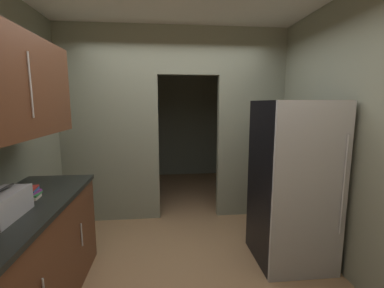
{
  "coord_description": "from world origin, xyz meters",
  "views": [
    {
      "loc": [
        -0.14,
        -2.36,
        1.7
      ],
      "look_at": [
        0.14,
        0.38,
        1.27
      ],
      "focal_mm": 24.47,
      "sensor_mm": 36.0,
      "label": 1
    }
  ],
  "objects": [
    {
      "name": "refrigerator",
      "position": [
        1.18,
        0.18,
        0.86
      ],
      "size": [
        0.73,
        0.75,
        1.72
      ],
      "color": "black",
      "rests_on": "ground"
    },
    {
      "name": "upper_cabinet_counterside",
      "position": [
        -1.26,
        -0.39,
        1.82
      ],
      "size": [
        0.36,
        1.57,
        0.76
      ],
      "color": "brown"
    },
    {
      "name": "ground",
      "position": [
        0.0,
        0.0,
        0.0
      ],
      "size": [
        20.0,
        20.0,
        0.0
      ],
      "primitive_type": "plane",
      "color": "#93704C"
    },
    {
      "name": "adjoining_room_shell",
      "position": [
        0.0,
        3.1,
        1.37
      ],
      "size": [
        3.18,
        2.46,
        2.74
      ],
      "color": "gray",
      "rests_on": "ground"
    },
    {
      "name": "kitchen_partition",
      "position": [
        -0.05,
        1.42,
        1.46
      ],
      "size": [
        3.18,
        0.12,
        2.74
      ],
      "color": "gray",
      "rests_on": "ground"
    },
    {
      "name": "boombox",
      "position": [
        -1.23,
        -0.59,
        1.02
      ],
      "size": [
        0.21,
        0.4,
        0.21
      ],
      "color": "#B2B2B7",
      "rests_on": "lower_cabinet_run"
    },
    {
      "name": "lower_cabinet_run",
      "position": [
        -1.26,
        -0.39,
        0.47
      ],
      "size": [
        0.67,
        1.74,
        0.93
      ],
      "color": "brown",
      "rests_on": "ground"
    },
    {
      "name": "book_stack",
      "position": [
        -1.24,
        -0.22,
        0.98
      ],
      "size": [
        0.14,
        0.17,
        0.09
      ],
      "color": "beige",
      "rests_on": "lower_cabinet_run"
    }
  ]
}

